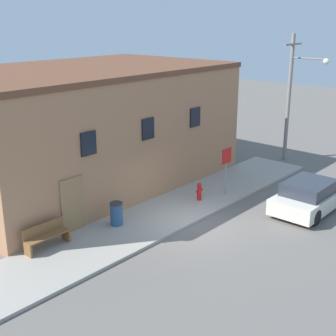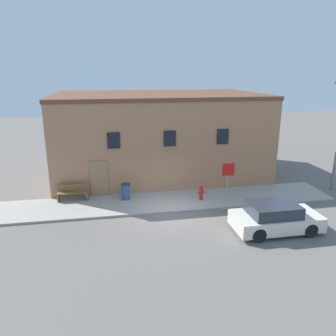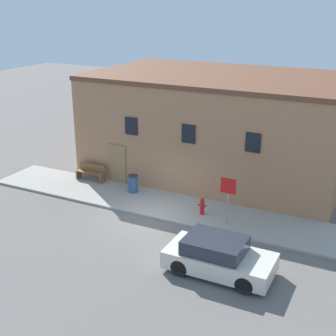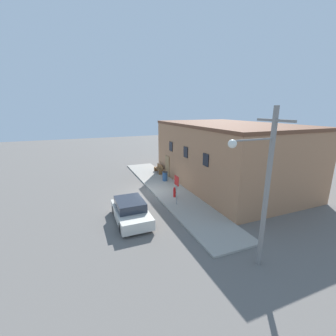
% 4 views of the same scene
% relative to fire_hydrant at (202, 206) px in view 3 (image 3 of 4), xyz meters
% --- Properties ---
extents(ground_plane, '(80.00, 80.00, 0.00)m').
position_rel_fire_hydrant_xyz_m(ground_plane, '(-2.00, -1.28, -0.52)').
color(ground_plane, '#66605B').
extents(sidewalk, '(18.98, 2.97, 0.12)m').
position_rel_fire_hydrant_xyz_m(sidewalk, '(-2.00, 0.20, -0.46)').
color(sidewalk, '#9E998E').
rests_on(sidewalk, ground).
extents(brick_building, '(13.76, 8.44, 5.61)m').
position_rel_fire_hydrant_xyz_m(brick_building, '(-1.47, 5.84, 2.28)').
color(brick_building, '#A87551').
rests_on(brick_building, ground).
extents(fire_hydrant, '(0.42, 0.20, 0.81)m').
position_rel_fire_hydrant_xyz_m(fire_hydrant, '(0.00, 0.00, 0.00)').
color(fire_hydrant, red).
rests_on(fire_hydrant, sidewalk).
extents(stop_sign, '(0.69, 0.06, 2.15)m').
position_rel_fire_hydrant_xyz_m(stop_sign, '(1.36, -0.44, 1.11)').
color(stop_sign, gray).
rests_on(stop_sign, sidewalk).
extents(bench, '(1.65, 0.44, 0.88)m').
position_rel_fire_hydrant_xyz_m(bench, '(-7.05, 1.25, 0.03)').
color(bench, brown).
rests_on(bench, sidewalk).
extents(trash_bin, '(0.51, 0.51, 0.91)m').
position_rel_fire_hydrant_xyz_m(trash_bin, '(-4.14, 0.83, 0.05)').
color(trash_bin, '#2D517F').
rests_on(trash_bin, sidewalk).
extents(parked_car, '(3.91, 1.87, 1.35)m').
position_rel_fire_hydrant_xyz_m(parked_car, '(2.32, -4.02, 0.13)').
color(parked_car, black).
rests_on(parked_car, ground).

